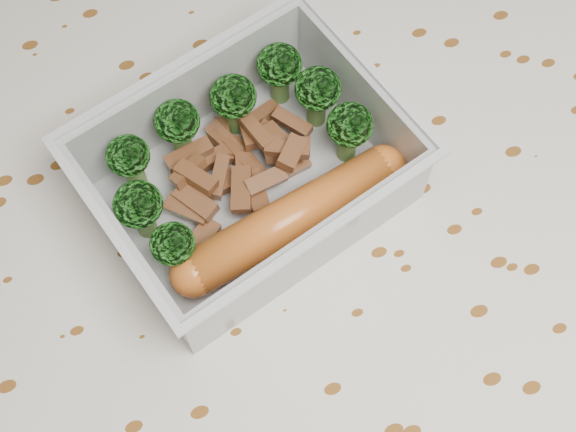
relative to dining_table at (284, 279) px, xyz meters
name	(u,v)px	position (x,y,z in m)	size (l,w,h in m)	color
dining_table	(284,279)	(0.00, 0.00, 0.00)	(1.40, 0.90, 0.75)	brown
tablecloth	(284,250)	(0.00, 0.00, 0.05)	(1.46, 0.96, 0.19)	silver
lunch_container	(249,178)	(-0.01, 0.02, 0.11)	(0.19, 0.16, 0.06)	silver
broccoli_florets	(231,135)	(-0.01, 0.04, 0.12)	(0.14, 0.10, 0.04)	#608C3F
meat_pile	(242,164)	(-0.01, 0.04, 0.10)	(0.09, 0.08, 0.03)	brown
sausage	(291,219)	(0.00, -0.01, 0.11)	(0.14, 0.05, 0.03)	#CD6522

